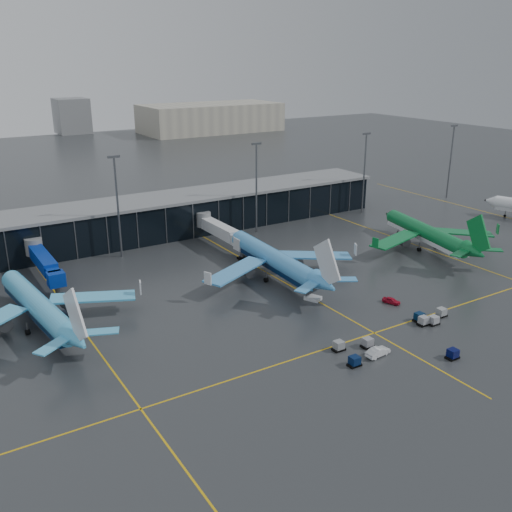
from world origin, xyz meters
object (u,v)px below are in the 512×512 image
airliner_klm_near (273,248)px  mobile_airstair (313,296)px  airliner_arkefly (36,293)px  service_van_white (378,352)px  baggage_carts (405,334)px  airliner_aer_lingus (426,223)px  service_van_red (391,301)px

airliner_klm_near → mobile_airstair: 16.70m
airliner_arkefly → airliner_klm_near: 51.15m
airliner_arkefly → service_van_white: airliner_arkefly is taller
baggage_carts → mobile_airstair: size_ratio=7.58×
airliner_aer_lingus → service_van_red: airliner_aer_lingus is taller
airliner_klm_near → service_van_red: (12.26, -25.41, -6.31)m
airliner_arkefly → mobile_airstair: bearing=-25.2°
airliner_aer_lingus → airliner_arkefly: bearing=-170.4°
mobile_airstair → service_van_white: mobile_airstair is taller
airliner_aer_lingus → mobile_airstair: bearing=-152.6°
airliner_arkefly → service_van_red: bearing=-29.6°
airliner_arkefly → service_van_red: (63.38, -27.28, -6.05)m
mobile_airstair → airliner_arkefly: bearing=136.5°
airliner_aer_lingus → service_van_red: bearing=-133.8°
airliner_aer_lingus → service_van_white: (-50.56, -36.21, -5.89)m
airliner_klm_near → airliner_aer_lingus: (45.37, -3.76, -0.27)m
service_van_white → mobile_airstair: bearing=-17.3°
service_van_white → airliner_klm_near: bearing=-13.3°
airliner_aer_lingus → mobile_airstair: airliner_aer_lingus is taller
baggage_carts → mobile_airstair: 22.47m
airliner_arkefly → mobile_airstair: (50.84, -17.39, -5.91)m
airliner_klm_near → mobile_airstair: (-0.28, -15.51, -6.17)m
service_van_red → service_van_white: size_ratio=0.78×
service_van_red → service_van_white: 22.73m
airliner_klm_near → mobile_airstair: bearing=-88.3°
airliner_aer_lingus → service_van_white: bearing=-131.4°
service_van_red → airliner_arkefly: bearing=135.2°
baggage_carts → mobile_airstair: (-3.95, 22.12, 0.01)m
mobile_airstair → service_van_white: bearing=-126.0°
airliner_aer_lingus → mobile_airstair: (-45.65, -11.75, -5.90)m
mobile_airstair → airliner_aer_lingus: bearing=-10.2°
airliner_arkefly → airliner_aer_lingus: (96.49, -5.64, -0.01)m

